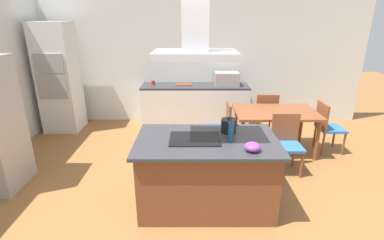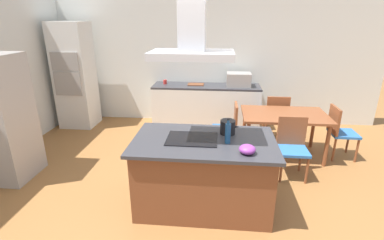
{
  "view_description": "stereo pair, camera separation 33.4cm",
  "coord_description": "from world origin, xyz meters",
  "px_view_note": "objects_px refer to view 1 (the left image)",
  "views": [
    {
      "loc": [
        -0.18,
        -3.13,
        2.27
      ],
      "look_at": [
        -0.18,
        0.4,
        1.0
      ],
      "focal_mm": 26.76,
      "sensor_mm": 36.0,
      "label": 1
    },
    {
      "loc": [
        0.16,
        -3.12,
        2.27
      ],
      "look_at": [
        -0.18,
        0.4,
        1.0
      ],
      "focal_mm": 26.76,
      "sensor_mm": 36.0,
      "label": 2
    }
  ],
  "objects_px": {
    "chair_facing_back_wall": "(266,112)",
    "range_hood": "(196,34)",
    "olive_oil_bottle": "(231,131)",
    "coffee_mug_red": "(153,83)",
    "cooktop": "(195,139)",
    "countertop_microwave": "(227,79)",
    "cutting_board": "(185,84)",
    "chair_at_right_end": "(327,124)",
    "tea_kettle": "(229,126)",
    "chair_facing_island": "(287,139)",
    "mixing_bowl": "(253,147)",
    "dining_table": "(276,116)",
    "wall_oven_stack": "(59,78)",
    "chair_at_left_end": "(223,124)"
  },
  "relations": [
    {
      "from": "chair_facing_back_wall",
      "to": "range_hood",
      "type": "xyz_separation_m",
      "value": [
        -1.41,
        -2.22,
        1.59
      ]
    },
    {
      "from": "olive_oil_bottle",
      "to": "coffee_mug_red",
      "type": "xyz_separation_m",
      "value": [
        -1.29,
        3.01,
        -0.08
      ]
    },
    {
      "from": "cooktop",
      "to": "coffee_mug_red",
      "type": "height_order",
      "value": "coffee_mug_red"
    },
    {
      "from": "olive_oil_bottle",
      "to": "countertop_microwave",
      "type": "xyz_separation_m",
      "value": [
        0.29,
        2.94,
        0.01
      ]
    },
    {
      "from": "cutting_board",
      "to": "chair_at_right_end",
      "type": "bearing_deg",
      "value": -28.57
    },
    {
      "from": "cutting_board",
      "to": "chair_facing_back_wall",
      "type": "height_order",
      "value": "cutting_board"
    },
    {
      "from": "chair_at_right_end",
      "to": "chair_facing_back_wall",
      "type": "distance_m",
      "value": 1.13
    },
    {
      "from": "tea_kettle",
      "to": "chair_facing_island",
      "type": "relative_size",
      "value": 0.27
    },
    {
      "from": "countertop_microwave",
      "to": "mixing_bowl",
      "type": "bearing_deg",
      "value": -91.51
    },
    {
      "from": "countertop_microwave",
      "to": "range_hood",
      "type": "relative_size",
      "value": 0.56
    },
    {
      "from": "dining_table",
      "to": "chair_facing_island",
      "type": "xyz_separation_m",
      "value": [
        -0.0,
        -0.67,
        -0.16
      ]
    },
    {
      "from": "countertop_microwave",
      "to": "dining_table",
      "type": "bearing_deg",
      "value": -61.95
    },
    {
      "from": "countertop_microwave",
      "to": "coffee_mug_red",
      "type": "distance_m",
      "value": 1.59
    },
    {
      "from": "tea_kettle",
      "to": "wall_oven_stack",
      "type": "distance_m",
      "value": 4.0
    },
    {
      "from": "cooktop",
      "to": "olive_oil_bottle",
      "type": "distance_m",
      "value": 0.44
    },
    {
      "from": "olive_oil_bottle",
      "to": "mixing_bowl",
      "type": "relative_size",
      "value": 1.65
    },
    {
      "from": "cooktop",
      "to": "cutting_board",
      "type": "height_order",
      "value": "cutting_board"
    },
    {
      "from": "tea_kettle",
      "to": "wall_oven_stack",
      "type": "relative_size",
      "value": 0.11
    },
    {
      "from": "chair_at_left_end",
      "to": "mixing_bowl",
      "type": "bearing_deg",
      "value": -86.19
    },
    {
      "from": "countertop_microwave",
      "to": "wall_oven_stack",
      "type": "distance_m",
      "value": 3.47
    },
    {
      "from": "wall_oven_stack",
      "to": "chair_facing_island",
      "type": "xyz_separation_m",
      "value": [
        4.17,
        -1.76,
        -0.59
      ]
    },
    {
      "from": "cutting_board",
      "to": "tea_kettle",
      "type": "bearing_deg",
      "value": -77.05
    },
    {
      "from": "dining_table",
      "to": "chair_at_right_end",
      "type": "distance_m",
      "value": 0.93
    },
    {
      "from": "dining_table",
      "to": "chair_at_left_end",
      "type": "relative_size",
      "value": 1.57
    },
    {
      "from": "olive_oil_bottle",
      "to": "cutting_board",
      "type": "relative_size",
      "value": 0.87
    },
    {
      "from": "cutting_board",
      "to": "wall_oven_stack",
      "type": "distance_m",
      "value": 2.58
    },
    {
      "from": "mixing_bowl",
      "to": "cutting_board",
      "type": "relative_size",
      "value": 0.53
    },
    {
      "from": "chair_facing_island",
      "to": "range_hood",
      "type": "xyz_separation_m",
      "value": [
        -1.41,
        -0.89,
        1.59
      ]
    },
    {
      "from": "olive_oil_bottle",
      "to": "chair_facing_island",
      "type": "relative_size",
      "value": 0.33
    },
    {
      "from": "countertop_microwave",
      "to": "cutting_board",
      "type": "relative_size",
      "value": 1.47
    },
    {
      "from": "mixing_bowl",
      "to": "chair_facing_island",
      "type": "relative_size",
      "value": 0.2
    },
    {
      "from": "cooktop",
      "to": "tea_kettle",
      "type": "xyz_separation_m",
      "value": [
        0.43,
        0.22,
        0.08
      ]
    },
    {
      "from": "cooktop",
      "to": "dining_table",
      "type": "bearing_deg",
      "value": 47.72
    },
    {
      "from": "countertop_microwave",
      "to": "chair_facing_island",
      "type": "relative_size",
      "value": 0.56
    },
    {
      "from": "cooktop",
      "to": "mixing_bowl",
      "type": "height_order",
      "value": "mixing_bowl"
    },
    {
      "from": "wall_oven_stack",
      "to": "cooktop",
      "type": "bearing_deg",
      "value": -43.84
    },
    {
      "from": "mixing_bowl",
      "to": "chair_at_left_end",
      "type": "bearing_deg",
      "value": 93.81
    },
    {
      "from": "cooktop",
      "to": "countertop_microwave",
      "type": "distance_m",
      "value": 2.97
    },
    {
      "from": "cooktop",
      "to": "olive_oil_bottle",
      "type": "relative_size",
      "value": 2.03
    },
    {
      "from": "mixing_bowl",
      "to": "range_hood",
      "type": "xyz_separation_m",
      "value": [
        -0.62,
        0.32,
        1.15
      ]
    },
    {
      "from": "dining_table",
      "to": "chair_at_right_end",
      "type": "relative_size",
      "value": 1.57
    },
    {
      "from": "dining_table",
      "to": "chair_facing_back_wall",
      "type": "relative_size",
      "value": 1.57
    },
    {
      "from": "chair_facing_island",
      "to": "cooktop",
      "type": "bearing_deg",
      "value": -147.83
    },
    {
      "from": "chair_facing_back_wall",
      "to": "countertop_microwave",
      "type": "bearing_deg",
      "value": 136.91
    },
    {
      "from": "mixing_bowl",
      "to": "coffee_mug_red",
      "type": "relative_size",
      "value": 1.99
    },
    {
      "from": "chair_at_right_end",
      "to": "chair_facing_back_wall",
      "type": "relative_size",
      "value": 1.0
    },
    {
      "from": "cooktop",
      "to": "chair_at_left_end",
      "type": "xyz_separation_m",
      "value": [
        0.5,
        1.55,
        -0.4
      ]
    },
    {
      "from": "coffee_mug_red",
      "to": "chair_at_left_end",
      "type": "xyz_separation_m",
      "value": [
        1.37,
        -1.39,
        -0.44
      ]
    },
    {
      "from": "mixing_bowl",
      "to": "range_hood",
      "type": "height_order",
      "value": "range_hood"
    },
    {
      "from": "tea_kettle",
      "to": "countertop_microwave",
      "type": "bearing_deg",
      "value": 83.98
    }
  ]
}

